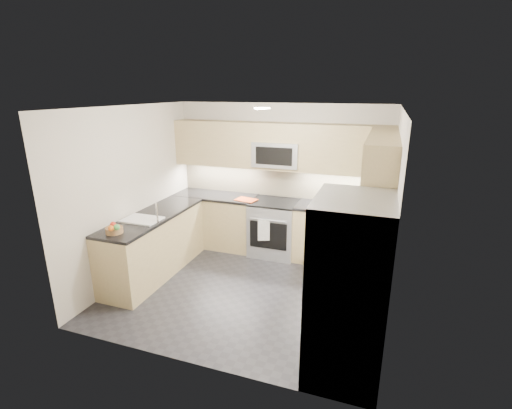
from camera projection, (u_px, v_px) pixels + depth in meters
name	position (u px, v px, depth m)	size (l,w,h in m)	color
floor	(248.00, 289.00, 5.26)	(3.60, 3.20, 0.00)	#242328
ceiling	(247.00, 107.00, 4.52)	(3.60, 3.20, 0.02)	beige
wall_back	(280.00, 178.00, 6.33)	(3.60, 0.02, 2.50)	beige
wall_front	(187.00, 253.00, 3.45)	(3.60, 0.02, 2.50)	beige
wall_left	(133.00, 193.00, 5.46)	(0.02, 3.20, 2.50)	beige
wall_right	(391.00, 220.00, 4.32)	(0.02, 3.20, 2.50)	beige
base_cab_back_left	(216.00, 221.00, 6.64)	(1.42, 0.60, 0.90)	tan
base_cab_back_right	(339.00, 236.00, 5.96)	(1.42, 0.60, 0.90)	tan
base_cab_right	(360.00, 272.00, 4.79)	(0.60, 1.70, 0.90)	tan
base_cab_peninsula	(155.00, 245.00, 5.60)	(0.60, 2.00, 0.90)	tan
countertop_back_left	(215.00, 196.00, 6.50)	(1.42, 0.63, 0.04)	black
countertop_back_right	(341.00, 208.00, 5.82)	(1.42, 0.63, 0.04)	black
countertop_right	(363.00, 238.00, 4.65)	(0.63, 1.70, 0.04)	black
countertop_peninsula	(152.00, 216.00, 5.46)	(0.63, 2.00, 0.04)	black
upper_cab_back	(278.00, 146.00, 6.00)	(3.60, 0.35, 0.75)	tan
upper_cab_right	(381.00, 166.00, 4.46)	(0.35, 1.95, 0.75)	tan
backsplash_back	(280.00, 182.00, 6.35)	(3.60, 0.01, 0.51)	tan
backsplash_right	(391.00, 213.00, 4.75)	(0.01, 2.30, 0.51)	tan
gas_range	(274.00, 228.00, 6.28)	(0.76, 0.65, 0.91)	#A4A6AC
range_cooktop	(274.00, 202.00, 6.14)	(0.76, 0.65, 0.03)	black
oven_door_glass	(268.00, 235.00, 5.98)	(0.62, 0.02, 0.45)	black
oven_handle	(268.00, 220.00, 5.88)	(0.02, 0.02, 0.60)	#B2B5BA
microwave	(277.00, 154.00, 6.02)	(0.76, 0.40, 0.40)	#ABAEB3
microwave_door	(274.00, 156.00, 5.83)	(0.60, 0.01, 0.28)	black
refrigerator	(348.00, 289.00, 3.50)	(0.70, 0.90, 1.80)	#96999D
fridge_handle_left	(306.00, 287.00, 3.44)	(0.02, 0.02, 1.20)	#B2B5BA
fridge_handle_right	(313.00, 270.00, 3.77)	(0.02, 0.02, 1.20)	#B2B5BA
sink_basin	(142.00, 224.00, 5.25)	(0.52, 0.38, 0.16)	white
faucet	(157.00, 213.00, 5.11)	(0.03, 0.03, 0.28)	silver
utensil_bowl	(350.00, 204.00, 5.69)	(0.31, 0.31, 0.18)	#68BC50
cutting_board	(246.00, 200.00, 6.18)	(0.34, 0.24, 0.01)	#E14715
fruit_basket	(114.00, 230.00, 4.75)	(0.22, 0.22, 0.08)	#966F46
fruit_apple	(113.00, 225.00, 4.73)	(0.08, 0.08, 0.08)	red
fruit_pear	(117.00, 227.00, 4.64)	(0.08, 0.08, 0.08)	green
dish_towel_check	(264.00, 230.00, 5.93)	(0.19, 0.02, 0.36)	silver
fruit_orange	(111.00, 228.00, 4.61)	(0.07, 0.07, 0.07)	orange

